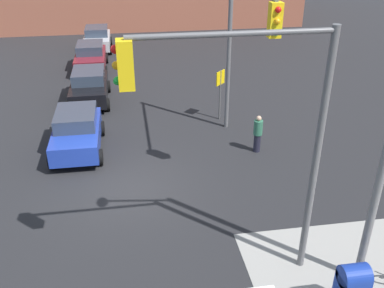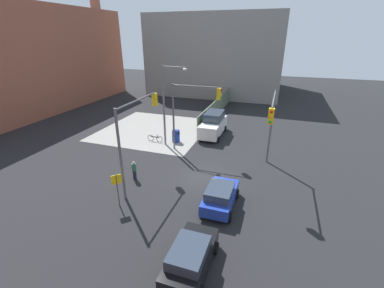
{
  "view_description": "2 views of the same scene",
  "coord_description": "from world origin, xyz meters",
  "px_view_note": "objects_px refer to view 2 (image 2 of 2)",
  "views": [
    {
      "loc": [
        12.82,
        0.17,
        8.36
      ],
      "look_at": [
        -0.13,
        2.22,
        1.53
      ],
      "focal_mm": 40.0,
      "sensor_mm": 36.0,
      "label": 1
    },
    {
      "loc": [
        -17.27,
        -4.8,
        10.58
      ],
      "look_at": [
        1.52,
        1.61,
        2.11
      ],
      "focal_mm": 24.0,
      "sensor_mm": 36.0,
      "label": 2
    }
  ],
  "objects_px": {
    "smokestack": "(101,47)",
    "street_lamp_corner": "(167,101)",
    "bicycle_leaning_on_fence": "(155,138)",
    "sedan_blue": "(220,196)",
    "pedestrian_crossing": "(134,170)",
    "traffic_signal_se_corner": "(271,120)",
    "sedan_black": "(191,257)",
    "mailbox_blue": "(176,135)",
    "traffic_signal_ne_corner": "(191,106)",
    "traffic_signal_nw_corner": "(136,126)",
    "van_white_delivery": "(213,124)"
  },
  "relations": [
    {
      "from": "smokestack",
      "to": "street_lamp_corner",
      "type": "xyz_separation_m",
      "value": [
        -23.31,
        -24.57,
        -3.65
      ]
    },
    {
      "from": "smokestack",
      "to": "bicycle_leaning_on_fence",
      "type": "relative_size",
      "value": 9.54
    },
    {
      "from": "sedan_blue",
      "to": "pedestrian_crossing",
      "type": "xyz_separation_m",
      "value": [
        1.29,
        7.19,
        -0.03
      ]
    },
    {
      "from": "traffic_signal_se_corner",
      "to": "sedan_black",
      "type": "xyz_separation_m",
      "value": [
        -10.96,
        2.71,
        -3.81
      ]
    },
    {
      "from": "pedestrian_crossing",
      "to": "bicycle_leaning_on_fence",
      "type": "distance_m",
      "value": 7.87
    },
    {
      "from": "smokestack",
      "to": "bicycle_leaning_on_fence",
      "type": "height_order",
      "value": "smokestack"
    },
    {
      "from": "mailbox_blue",
      "to": "traffic_signal_ne_corner",
      "type": "bearing_deg",
      "value": -126.91
    },
    {
      "from": "sedan_black",
      "to": "sedan_blue",
      "type": "relative_size",
      "value": 1.02
    },
    {
      "from": "traffic_signal_ne_corner",
      "to": "bicycle_leaning_on_fence",
      "type": "bearing_deg",
      "value": 76.14
    },
    {
      "from": "smokestack",
      "to": "bicycle_leaning_on_fence",
      "type": "distance_m",
      "value": 33.27
    },
    {
      "from": "mailbox_blue",
      "to": "traffic_signal_nw_corner",
      "type": "bearing_deg",
      "value": -176.65
    },
    {
      "from": "street_lamp_corner",
      "to": "sedan_blue",
      "type": "distance_m",
      "value": 11.88
    },
    {
      "from": "traffic_signal_nw_corner",
      "to": "traffic_signal_se_corner",
      "type": "xyz_separation_m",
      "value": [
        4.63,
        -9.0,
        0.01
      ]
    },
    {
      "from": "traffic_signal_ne_corner",
      "to": "sedan_black",
      "type": "relative_size",
      "value": 1.65
    },
    {
      "from": "sedan_blue",
      "to": "traffic_signal_ne_corner",
      "type": "bearing_deg",
      "value": 31.25
    },
    {
      "from": "pedestrian_crossing",
      "to": "street_lamp_corner",
      "type": "bearing_deg",
      "value": -69.49
    },
    {
      "from": "traffic_signal_ne_corner",
      "to": "pedestrian_crossing",
      "type": "xyz_separation_m",
      "value": [
        -6.5,
        2.46,
        -3.77
      ]
    },
    {
      "from": "smokestack",
      "to": "street_lamp_corner",
      "type": "bearing_deg",
      "value": -133.5
    },
    {
      "from": "traffic_signal_ne_corner",
      "to": "street_lamp_corner",
      "type": "xyz_separation_m",
      "value": [
        0.65,
        2.7,
        0.12
      ]
    },
    {
      "from": "traffic_signal_se_corner",
      "to": "van_white_delivery",
      "type": "bearing_deg",
      "value": 41.16
    },
    {
      "from": "sedan_blue",
      "to": "van_white_delivery",
      "type": "height_order",
      "value": "van_white_delivery"
    },
    {
      "from": "smokestack",
      "to": "street_lamp_corner",
      "type": "distance_m",
      "value": 34.06
    },
    {
      "from": "smokestack",
      "to": "mailbox_blue",
      "type": "bearing_deg",
      "value": -131.69
    },
    {
      "from": "traffic_signal_nw_corner",
      "to": "sedan_black",
      "type": "bearing_deg",
      "value": -135.19
    },
    {
      "from": "van_white_delivery",
      "to": "street_lamp_corner",
      "type": "bearing_deg",
      "value": 140.14
    },
    {
      "from": "traffic_signal_se_corner",
      "to": "mailbox_blue",
      "type": "distance_m",
      "value": 10.98
    },
    {
      "from": "van_white_delivery",
      "to": "bicycle_leaning_on_fence",
      "type": "relative_size",
      "value": 3.09
    },
    {
      "from": "traffic_signal_nw_corner",
      "to": "sedan_black",
      "type": "relative_size",
      "value": 1.65
    },
    {
      "from": "sedan_blue",
      "to": "sedan_black",
      "type": "bearing_deg",
      "value": 177.84
    },
    {
      "from": "smokestack",
      "to": "traffic_signal_ne_corner",
      "type": "distance_m",
      "value": 36.49
    },
    {
      "from": "sedan_black",
      "to": "smokestack",
      "type": "bearing_deg",
      "value": 40.57
    },
    {
      "from": "traffic_signal_ne_corner",
      "to": "pedestrian_crossing",
      "type": "distance_m",
      "value": 7.91
    },
    {
      "from": "sedan_black",
      "to": "traffic_signal_ne_corner",
      "type": "bearing_deg",
      "value": 18.97
    },
    {
      "from": "traffic_signal_ne_corner",
      "to": "van_white_delivery",
      "type": "bearing_deg",
      "value": -10.61
    },
    {
      "from": "street_lamp_corner",
      "to": "traffic_signal_ne_corner",
      "type": "bearing_deg",
      "value": -103.54
    },
    {
      "from": "sedan_black",
      "to": "pedestrian_crossing",
      "type": "xyz_separation_m",
      "value": [
        6.66,
        6.99,
        -0.03
      ]
    },
    {
      "from": "mailbox_blue",
      "to": "pedestrian_crossing",
      "type": "xyz_separation_m",
      "value": [
        -8.2,
        0.2,
        0.05
      ]
    },
    {
      "from": "sedan_black",
      "to": "van_white_delivery",
      "type": "distance_m",
      "value": 18.52
    },
    {
      "from": "traffic_signal_se_corner",
      "to": "mailbox_blue",
      "type": "height_order",
      "value": "traffic_signal_se_corner"
    },
    {
      "from": "traffic_signal_nw_corner",
      "to": "traffic_signal_se_corner",
      "type": "height_order",
      "value": "same"
    },
    {
      "from": "traffic_signal_ne_corner",
      "to": "sedan_black",
      "type": "distance_m",
      "value": 14.41
    },
    {
      "from": "traffic_signal_se_corner",
      "to": "sedan_black",
      "type": "bearing_deg",
      "value": 166.1
    },
    {
      "from": "smokestack",
      "to": "pedestrian_crossing",
      "type": "distance_m",
      "value": 40.0
    },
    {
      "from": "traffic_signal_ne_corner",
      "to": "sedan_blue",
      "type": "relative_size",
      "value": 1.68
    },
    {
      "from": "street_lamp_corner",
      "to": "sedan_black",
      "type": "bearing_deg",
      "value": -152.4
    },
    {
      "from": "sedan_black",
      "to": "traffic_signal_se_corner",
      "type": "bearing_deg",
      "value": -13.9
    },
    {
      "from": "mailbox_blue",
      "to": "van_white_delivery",
      "type": "relative_size",
      "value": 0.26
    },
    {
      "from": "traffic_signal_se_corner",
      "to": "mailbox_blue",
      "type": "relative_size",
      "value": 4.55
    },
    {
      "from": "van_white_delivery",
      "to": "traffic_signal_se_corner",
      "type": "bearing_deg",
      "value": -138.84
    },
    {
      "from": "street_lamp_corner",
      "to": "van_white_delivery",
      "type": "height_order",
      "value": "street_lamp_corner"
    }
  ]
}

